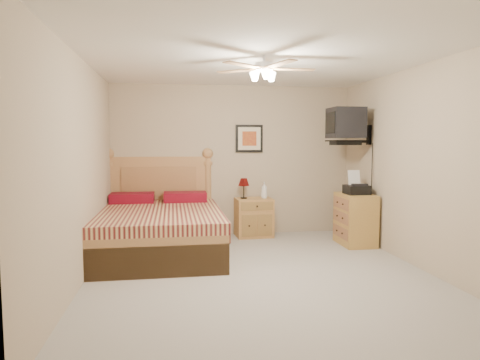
% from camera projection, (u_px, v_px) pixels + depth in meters
% --- Properties ---
extents(floor, '(4.50, 4.50, 0.00)m').
position_uv_depth(floor, '(260.00, 274.00, 5.08)').
color(floor, gray).
rests_on(floor, ground).
extents(ceiling, '(4.00, 4.50, 0.04)m').
position_uv_depth(ceiling, '(260.00, 59.00, 4.86)').
color(ceiling, white).
rests_on(ceiling, ground).
extents(wall_back, '(4.00, 0.04, 2.50)m').
position_uv_depth(wall_back, '(233.00, 161.00, 7.18)').
color(wall_back, tan).
rests_on(wall_back, ground).
extents(wall_front, '(4.00, 0.04, 2.50)m').
position_uv_depth(wall_front, '(330.00, 190.00, 2.76)').
color(wall_front, tan).
rests_on(wall_front, ground).
extents(wall_left, '(0.04, 4.50, 2.50)m').
position_uv_depth(wall_left, '(80.00, 170.00, 4.66)').
color(wall_left, tan).
rests_on(wall_left, ground).
extents(wall_right, '(0.04, 4.50, 2.50)m').
position_uv_depth(wall_right, '(419.00, 167.00, 5.28)').
color(wall_right, tan).
rests_on(wall_right, ground).
extents(bed, '(1.73, 2.27, 1.47)m').
position_uv_depth(bed, '(157.00, 202.00, 5.93)').
color(bed, '#AB814A').
rests_on(bed, ground).
extents(nightstand, '(0.61, 0.47, 0.64)m').
position_uv_depth(nightstand, '(254.00, 217.00, 7.07)').
color(nightstand, '#AA7035').
rests_on(nightstand, ground).
extents(table_lamp, '(0.20, 0.20, 0.33)m').
position_uv_depth(table_lamp, '(244.00, 188.00, 7.02)').
color(table_lamp, '#4F0908').
rests_on(table_lamp, nightstand).
extents(lotion_bottle, '(0.11, 0.11, 0.27)m').
position_uv_depth(lotion_bottle, '(264.00, 190.00, 7.05)').
color(lotion_bottle, white).
rests_on(lotion_bottle, nightstand).
extents(framed_picture, '(0.46, 0.04, 0.46)m').
position_uv_depth(framed_picture, '(249.00, 139.00, 7.17)').
color(framed_picture, black).
rests_on(framed_picture, wall_back).
extents(dresser, '(0.47, 0.67, 0.78)m').
position_uv_depth(dresser, '(355.00, 219.00, 6.50)').
color(dresser, '#A37737').
rests_on(dresser, ground).
extents(fax_machine, '(0.34, 0.36, 0.36)m').
position_uv_depth(fax_machine, '(357.00, 182.00, 6.41)').
color(fax_machine, black).
rests_on(fax_machine, dresser).
extents(magazine_lower, '(0.27, 0.31, 0.03)m').
position_uv_depth(magazine_lower, '(346.00, 191.00, 6.67)').
color(magazine_lower, beige).
rests_on(magazine_lower, dresser).
extents(magazine_upper, '(0.18, 0.25, 0.02)m').
position_uv_depth(magazine_upper, '(346.00, 190.00, 6.69)').
color(magazine_upper, gray).
rests_on(magazine_upper, magazine_lower).
extents(wall_tv, '(0.56, 0.46, 0.58)m').
position_uv_depth(wall_tv, '(355.00, 126.00, 6.51)').
color(wall_tv, black).
rests_on(wall_tv, wall_right).
extents(ceiling_fan, '(1.14, 1.14, 0.28)m').
position_uv_depth(ceiling_fan, '(264.00, 69.00, 4.68)').
color(ceiling_fan, silver).
rests_on(ceiling_fan, ceiling).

